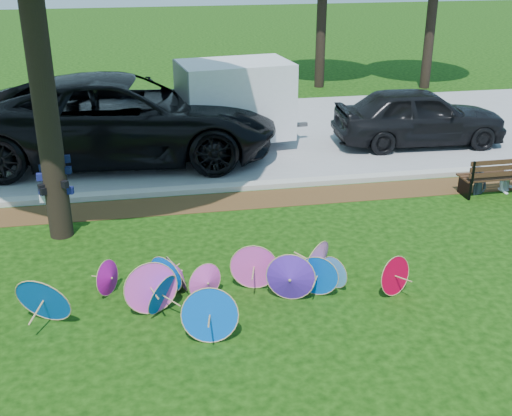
# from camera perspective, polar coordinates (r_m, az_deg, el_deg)

# --- Properties ---
(ground) EXTENTS (90.00, 90.00, 0.00)m
(ground) POSITION_cam_1_polar(r_m,az_deg,el_deg) (9.91, -0.75, -9.53)
(ground) COLOR black
(ground) RESTS_ON ground
(mulch_strip) EXTENTS (90.00, 1.00, 0.01)m
(mulch_strip) POSITION_cam_1_polar(r_m,az_deg,el_deg) (13.86, -3.91, 0.47)
(mulch_strip) COLOR #472D16
(mulch_strip) RESTS_ON ground
(curb) EXTENTS (90.00, 0.30, 0.12)m
(curb) POSITION_cam_1_polar(r_m,az_deg,el_deg) (14.49, -4.25, 1.73)
(curb) COLOR #B7B5AD
(curb) RESTS_ON ground
(street) EXTENTS (90.00, 8.00, 0.01)m
(street) POSITION_cam_1_polar(r_m,az_deg,el_deg) (18.41, -5.73, 6.23)
(street) COLOR gray
(street) RESTS_ON ground
(parasol_pile) EXTENTS (6.19, 1.99, 0.88)m
(parasol_pile) POSITION_cam_1_polar(r_m,az_deg,el_deg) (10.04, -3.50, -6.57)
(parasol_pile) COLOR #B70E8F
(parasol_pile) RESTS_ON ground
(black_van) EXTENTS (7.93, 4.14, 2.13)m
(black_van) POSITION_cam_1_polar(r_m,az_deg,el_deg) (16.64, -11.66, 7.82)
(black_van) COLOR black
(black_van) RESTS_ON ground
(dark_pickup) EXTENTS (4.68, 2.07, 1.57)m
(dark_pickup) POSITION_cam_1_polar(r_m,az_deg,el_deg) (18.12, 14.30, 7.91)
(dark_pickup) COLOR black
(dark_pickup) RESTS_ON ground
(cargo_trailer) EXTENTS (3.05, 2.15, 2.59)m
(cargo_trailer) POSITION_cam_1_polar(r_m,az_deg,el_deg) (17.23, -1.85, 9.60)
(cargo_trailer) COLOR silver
(cargo_trailer) RESTS_ON ground
(park_bench) EXTENTS (1.69, 0.66, 0.88)m
(park_bench) POSITION_cam_1_polar(r_m,az_deg,el_deg) (15.18, 20.56, 2.80)
(park_bench) COLOR black
(park_bench) RESTS_ON ground
(person_left) EXTENTS (0.52, 0.45, 1.22)m
(person_left) POSITION_cam_1_polar(r_m,az_deg,el_deg) (14.99, 19.40, 3.42)
(person_left) COLOR #313743
(person_left) RESTS_ON ground
(person_right) EXTENTS (0.51, 0.40, 1.04)m
(person_right) POSITION_cam_1_polar(r_m,az_deg,el_deg) (15.37, 21.64, 3.21)
(person_right) COLOR silver
(person_right) RESTS_ON ground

